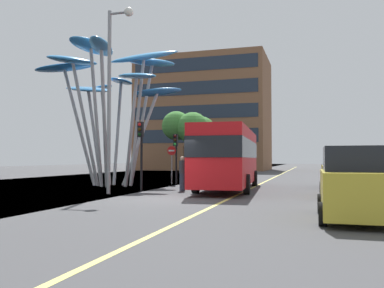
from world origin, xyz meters
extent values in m
cube|color=#424244|center=(0.00, 0.00, -0.05)|extent=(120.00, 240.00, 0.10)
cube|color=#E0D666|center=(2.69, 0.00, 0.00)|extent=(0.16, 144.00, 0.01)
cube|color=red|center=(1.63, 6.17, 1.80)|extent=(3.26, 10.50, 2.91)
cube|color=black|center=(1.63, 6.17, 2.21)|extent=(3.29, 10.60, 0.93)
cube|color=yellow|center=(1.23, 11.26, 2.96)|extent=(1.36, 0.20, 0.36)
cube|color=#B2B2B7|center=(1.63, 6.17, 3.38)|extent=(2.13, 3.75, 0.24)
cylinder|color=black|center=(2.61, 9.46, 0.48)|extent=(0.35, 0.98, 0.96)
cylinder|color=black|center=(0.15, 9.27, 0.48)|extent=(0.35, 0.98, 0.96)
cylinder|color=black|center=(3.08, 3.43, 0.48)|extent=(0.35, 0.98, 0.96)
cylinder|color=black|center=(0.62, 3.24, 0.48)|extent=(0.35, 0.98, 0.96)
cylinder|color=#9EA0A5|center=(-4.41, 7.47, 4.04)|extent=(1.03, 0.37, 8.10)
ellipsoid|color=#4299E0|center=(-4.01, 7.54, 8.08)|extent=(4.57, 2.34, 1.30)
cylinder|color=#9EA0A5|center=(-4.40, 7.94, 2.99)|extent=(2.21, 1.17, 6.05)
ellipsoid|color=#2D7FD1|center=(-3.42, 8.40, 5.98)|extent=(3.31, 2.40, 0.81)
cylinder|color=#9EA0A5|center=(-4.82, 9.13, 4.13)|extent=(1.15, 1.71, 8.31)
ellipsoid|color=#388EDB|center=(-4.38, 9.85, 8.27)|extent=(3.39, 4.07, 0.73)
cylinder|color=#9EA0A5|center=(-6.55, 9.00, 3.59)|extent=(0.91, 2.51, 7.24)
ellipsoid|color=#2D7FD1|center=(-6.88, 10.14, 7.17)|extent=(2.37, 3.36, 0.70)
cylinder|color=#9EA0A5|center=(-7.19, 8.49, 3.32)|extent=(1.97, 2.15, 6.72)
ellipsoid|color=#388EDB|center=(-8.03, 9.42, 6.65)|extent=(3.31, 3.51, 0.59)
cylinder|color=#9EA0A5|center=(-7.49, 7.60, 3.14)|extent=(1.46, 0.58, 6.32)
ellipsoid|color=#4299E0|center=(-8.10, 7.77, 6.28)|extent=(4.27, 2.51, 1.14)
cylinder|color=#9EA0A5|center=(-8.06, 6.69, 3.75)|extent=(2.21, 0.73, 7.54)
ellipsoid|color=#2D7FD1|center=(-9.05, 6.45, 7.49)|extent=(4.01, 2.19, 0.76)
cylinder|color=#9EA0A5|center=(-7.25, 6.07, 3.83)|extent=(1.47, 1.36, 7.70)
ellipsoid|color=#388EDB|center=(-7.85, 5.53, 7.66)|extent=(3.29, 3.19, 0.78)
cylinder|color=#9EA0A5|center=(-6.31, 5.75, 4.17)|extent=(0.44, 1.27, 8.36)
ellipsoid|color=#4299E0|center=(-6.41, 5.23, 8.33)|extent=(1.95, 3.43, 0.79)
cylinder|color=#9EA0A5|center=(-5.32, 4.94, 3.94)|extent=(0.78, 1.96, 7.93)
ellipsoid|color=#4CA3E5|center=(-5.06, 4.08, 7.88)|extent=(2.00, 3.20, 0.82)
cylinder|color=#9EA0A5|center=(-4.33, 6.41, 3.30)|extent=(1.16, 0.68, 6.63)
ellipsoid|color=#4299E0|center=(-3.88, 6.20, 6.60)|extent=(3.32, 2.62, 0.78)
cylinder|color=black|center=(-2.53, 3.87, 1.81)|extent=(0.12, 0.12, 3.61)
cube|color=black|center=(-2.53, 3.73, 3.21)|extent=(0.28, 0.24, 0.80)
sphere|color=red|center=(-2.53, 3.60, 3.47)|extent=(0.18, 0.18, 0.18)
sphere|color=#3A2707|center=(-2.53, 3.60, 3.21)|extent=(0.18, 0.18, 0.18)
sphere|color=black|center=(-2.53, 3.60, 2.95)|extent=(0.18, 0.18, 0.18)
cylinder|color=black|center=(-2.58, 9.65, 1.65)|extent=(0.12, 0.12, 3.31)
cube|color=black|center=(-2.58, 9.51, 2.91)|extent=(0.28, 0.24, 0.80)
sphere|color=#390706|center=(-2.58, 9.38, 3.17)|extent=(0.18, 0.18, 0.18)
sphere|color=#3A2707|center=(-2.58, 9.38, 2.91)|extent=(0.18, 0.18, 0.18)
sphere|color=green|center=(-2.58, 9.38, 2.65)|extent=(0.18, 0.18, 0.18)
cube|color=gold|center=(7.24, -3.75, 0.76)|extent=(1.84, 3.90, 1.17)
cube|color=black|center=(7.24, -3.75, 1.68)|extent=(1.69, 2.15, 0.67)
cylinder|color=black|center=(6.32, -2.54, 0.30)|extent=(0.20, 0.60, 0.60)
cylinder|color=black|center=(6.32, -4.96, 0.30)|extent=(0.20, 0.60, 0.60)
cube|color=gold|center=(7.42, 3.24, 0.78)|extent=(1.88, 4.16, 1.20)
cube|color=black|center=(7.42, 3.24, 1.79)|extent=(1.73, 2.29, 0.81)
cylinder|color=black|center=(8.36, 4.53, 0.30)|extent=(0.20, 0.60, 0.60)
cylinder|color=black|center=(6.48, 4.53, 0.30)|extent=(0.20, 0.60, 0.60)
cylinder|color=black|center=(8.36, 1.95, 0.30)|extent=(0.20, 0.60, 0.60)
cylinder|color=black|center=(6.48, 1.95, 0.30)|extent=(0.20, 0.60, 0.60)
cube|color=black|center=(7.47, 8.87, 0.76)|extent=(1.77, 4.13, 1.17)
cube|color=black|center=(7.47, 8.87, 1.71)|extent=(1.63, 2.27, 0.74)
cylinder|color=black|center=(8.36, 10.15, 0.30)|extent=(0.20, 0.60, 0.60)
cylinder|color=black|center=(6.59, 10.15, 0.30)|extent=(0.20, 0.60, 0.60)
cylinder|color=black|center=(8.36, 7.59, 0.30)|extent=(0.20, 0.60, 0.60)
cylinder|color=black|center=(6.59, 7.59, 0.30)|extent=(0.20, 0.60, 0.60)
cylinder|color=gray|center=(-3.35, 1.85, 4.45)|extent=(0.18, 0.18, 8.90)
cylinder|color=gray|center=(-2.84, 1.85, 8.75)|extent=(1.02, 0.12, 0.12)
sphere|color=silver|center=(-2.33, 1.85, 8.75)|extent=(0.44, 0.44, 0.44)
cylinder|color=brown|center=(-5.35, 20.29, 1.42)|extent=(0.47, 0.47, 2.85)
sphere|color=#428438|center=(-6.33, 20.57, 4.82)|extent=(2.77, 2.77, 2.77)
sphere|color=#428438|center=(-4.59, 20.19, 4.53)|extent=(2.97, 2.97, 2.97)
sphere|color=#428438|center=(-4.19, 21.30, 3.94)|extent=(2.83, 2.83, 2.83)
cylinder|color=brown|center=(-5.76, 27.36, 1.66)|extent=(0.51, 0.51, 3.32)
sphere|color=#428438|center=(-6.07, 27.18, 5.11)|extent=(2.53, 2.53, 2.53)
sphere|color=#428438|center=(-6.33, 27.99, 3.83)|extent=(2.74, 2.74, 2.74)
sphere|color=#428438|center=(-5.81, 27.88, 4.89)|extent=(3.03, 3.03, 3.03)
cylinder|color=#2D3342|center=(-0.44, 4.39, 0.46)|extent=(0.29, 0.29, 0.93)
cylinder|color=#333338|center=(-0.44, 4.39, 1.26)|extent=(0.34, 0.34, 0.66)
sphere|color=beige|center=(-0.44, 4.39, 1.70)|extent=(0.22, 0.22, 0.22)
cylinder|color=gray|center=(-2.88, 9.61, 1.26)|extent=(0.08, 0.08, 2.52)
cylinder|color=red|center=(-2.88, 9.58, 2.22)|extent=(0.60, 0.03, 0.60)
cube|color=white|center=(-2.88, 9.55, 2.22)|extent=(0.40, 0.04, 0.11)
cube|color=brown|center=(-9.88, 44.43, 8.42)|extent=(19.13, 11.93, 16.83)
cube|color=#1E2838|center=(-9.88, 38.44, 4.88)|extent=(17.98, 0.08, 1.89)
cube|color=#1E2838|center=(-9.88, 38.44, 8.25)|extent=(17.98, 0.08, 1.89)
cube|color=#1E2838|center=(-9.88, 38.44, 11.62)|extent=(17.98, 0.08, 1.89)
cube|color=#1E2838|center=(-9.88, 38.44, 14.98)|extent=(17.98, 0.08, 1.89)
camera|label=1|loc=(6.12, -15.67, 1.68)|focal=37.88mm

